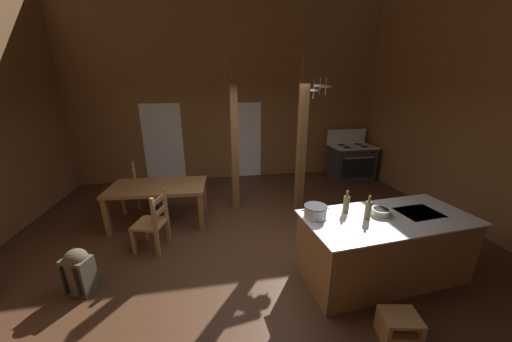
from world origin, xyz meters
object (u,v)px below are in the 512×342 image
(stove_range, at_px, (351,162))
(step_stool, at_px, (399,325))
(bottle_tall_on_counter, at_px, (368,210))
(backpack, at_px, (78,270))
(ladderback_chair_by_post, at_px, (143,186))
(stockpot_on_counter, at_px, (315,212))
(dining_table, at_px, (158,190))
(ladderback_chair_near_window, at_px, (153,222))
(mixing_bowl_on_counter, at_px, (381,212))
(bottle_short_on_counter, at_px, (346,204))
(kitchen_island, at_px, (383,247))

(stove_range, xyz_separation_m, step_stool, (-1.97, -4.60, -0.30))
(bottle_tall_on_counter, bearing_deg, backpack, 174.22)
(ladderback_chair_by_post, distance_m, stockpot_on_counter, 3.87)
(step_stool, bearing_deg, dining_table, 133.57)
(ladderback_chair_by_post, xyz_separation_m, backpack, (-0.21, -2.49, -0.14))
(ladderback_chair_near_window, bearing_deg, ladderback_chair_by_post, 107.30)
(mixing_bowl_on_counter, height_order, bottle_short_on_counter, bottle_short_on_counter)
(kitchen_island, bearing_deg, mixing_bowl_on_counter, 138.35)
(dining_table, xyz_separation_m, ladderback_chair_by_post, (-0.47, 0.82, -0.20))
(ladderback_chair_near_window, xyz_separation_m, bottle_tall_on_counter, (2.82, -1.16, 0.55))
(kitchen_island, bearing_deg, stove_range, 67.01)
(ladderback_chair_near_window, height_order, bottle_short_on_counter, bottle_short_on_counter)
(ladderback_chair_near_window, bearing_deg, mixing_bowl_on_counter, -19.69)
(backpack, bearing_deg, ladderback_chair_by_post, 85.24)
(bottle_tall_on_counter, bearing_deg, step_stool, -96.18)
(kitchen_island, distance_m, mixing_bowl_on_counter, 0.49)
(bottle_tall_on_counter, bearing_deg, ladderback_chair_by_post, 139.60)
(step_stool, height_order, dining_table, dining_table)
(bottle_short_on_counter, bearing_deg, dining_table, 146.06)
(dining_table, height_order, backpack, dining_table)
(stove_range, xyz_separation_m, backpack, (-5.43, -3.35, -0.17))
(stockpot_on_counter, bearing_deg, dining_table, 140.08)
(stockpot_on_counter, bearing_deg, kitchen_island, -8.38)
(step_stool, distance_m, ladderback_chair_by_post, 4.96)
(step_stool, bearing_deg, bottle_short_on_counter, 94.14)
(stove_range, height_order, mixing_bowl_on_counter, stove_range)
(kitchen_island, xyz_separation_m, bottle_tall_on_counter, (-0.31, -0.01, 0.57))
(stockpot_on_counter, bearing_deg, ladderback_chair_near_window, 155.06)
(stockpot_on_counter, height_order, bottle_tall_on_counter, bottle_tall_on_counter)
(stove_range, bearing_deg, mixing_bowl_on_counter, -114.33)
(kitchen_island, xyz_separation_m, mixing_bowl_on_counter, (-0.07, 0.07, 0.48))
(kitchen_island, distance_m, ladderback_chair_by_post, 4.62)
(mixing_bowl_on_counter, distance_m, bottle_tall_on_counter, 0.26)
(step_stool, distance_m, backpack, 3.68)
(stove_range, bearing_deg, bottle_tall_on_counter, -116.85)
(step_stool, xyz_separation_m, backpack, (-3.45, 1.25, 0.14))
(kitchen_island, relative_size, ladderback_chair_near_window, 2.35)
(stockpot_on_counter, bearing_deg, backpack, 175.77)
(step_stool, xyz_separation_m, bottle_tall_on_counter, (0.10, 0.89, 0.83))
(bottle_tall_on_counter, height_order, bottle_short_on_counter, bottle_tall_on_counter)
(bottle_short_on_counter, bearing_deg, stove_range, 59.57)
(kitchen_island, xyz_separation_m, ladderback_chair_near_window, (-3.13, 1.16, 0.01))
(ladderback_chair_by_post, bearing_deg, kitchen_island, -37.88)
(kitchen_island, relative_size, step_stool, 5.50)
(ladderback_chair_by_post, distance_m, bottle_tall_on_counter, 4.42)
(bottle_tall_on_counter, relative_size, bottle_short_on_counter, 1.03)
(ladderback_chair_by_post, bearing_deg, stove_range, 9.38)
(stove_range, distance_m, step_stool, 5.02)
(bottle_tall_on_counter, bearing_deg, kitchen_island, 1.17)
(step_stool, distance_m, stockpot_on_counter, 1.40)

